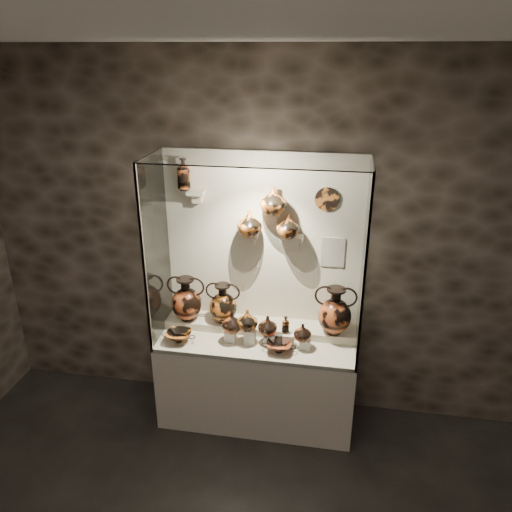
{
  "coord_description": "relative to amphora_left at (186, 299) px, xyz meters",
  "views": [
    {
      "loc": [
        0.62,
        -1.46,
        3.16
      ],
      "look_at": [
        -0.01,
        2.22,
        1.6
      ],
      "focal_mm": 35.0,
      "sensor_mm": 36.0,
      "label": 1
    }
  ],
  "objects": [
    {
      "name": "back_panel",
      "position": [
        0.65,
        0.19,
        0.5
      ],
      "size": [
        1.7,
        0.03,
        1.6
      ],
      "primitive_type": "cube",
      "color": "beige",
      "rests_on": "plinth"
    },
    {
      "name": "lekythos_small",
      "position": [
        0.91,
        -0.16,
        -0.07
      ],
      "size": [
        0.09,
        0.09,
        0.17
      ],
      "primitive_type": null,
      "rotation": [
        0.0,
        0.0,
        -0.32
      ],
      "color": "#C46222",
      "rests_on": "pedestal_d"
    },
    {
      "name": "glass_front",
      "position": [
        0.65,
        -0.42,
        0.5
      ],
      "size": [
        1.7,
        0.01,
        1.6
      ],
      "primitive_type": "cube",
      "color": "white",
      "rests_on": "plinth"
    },
    {
      "name": "bracket_cb",
      "position": [
        0.75,
        0.11,
        0.8
      ],
      "size": [
        0.1,
        0.12,
        0.04
      ],
      "primitive_type": "cube",
      "color": "beige",
      "rests_on": "back_panel"
    },
    {
      "name": "ovoid_vase_c",
      "position": [
        0.88,
        0.07,
        0.71
      ],
      "size": [
        0.24,
        0.24,
        0.2
      ],
      "primitive_type": "imported",
      "rotation": [
        0.0,
        0.0,
        0.31
      ],
      "color": "#C46222",
      "rests_on": "bracket_cc"
    },
    {
      "name": "frame_post_right",
      "position": [
        1.49,
        -0.42,
        0.5
      ],
      "size": [
        0.02,
        0.02,
        1.6
      ],
      "primitive_type": "cube",
      "color": "gray",
      "rests_on": "plinth"
    },
    {
      "name": "jug_e",
      "position": [
        1.05,
        -0.19,
        -0.12
      ],
      "size": [
        0.15,
        0.15,
        0.15
      ],
      "primitive_type": "imported",
      "rotation": [
        0.0,
        0.0,
        0.04
      ],
      "color": "#A1441F",
      "rests_on": "pedestal_e"
    },
    {
      "name": "bracket_ca",
      "position": [
        0.55,
        0.11,
        0.6
      ],
      "size": [
        0.14,
        0.12,
        0.04
      ],
      "primitive_type": "cube",
      "color": "beige",
      "rests_on": "back_panel"
    },
    {
      "name": "ovoid_vase_a",
      "position": [
        0.56,
        0.06,
        0.72
      ],
      "size": [
        0.27,
        0.27,
        0.21
      ],
      "primitive_type": "imported",
      "rotation": [
        0.0,
        0.0,
        0.39
      ],
      "color": "#C46222",
      "rests_on": "bracket_ca"
    },
    {
      "name": "pedestal_e",
      "position": [
        1.07,
        -0.18,
        -0.23
      ],
      "size": [
        0.09,
        0.09,
        0.08
      ],
      "primitive_type": "cube",
      "color": "silver",
      "rests_on": "front_tier"
    },
    {
      "name": "pedestal_c",
      "position": [
        0.77,
        -0.18,
        -0.23
      ],
      "size": [
        0.09,
        0.09,
        0.09
      ],
      "primitive_type": "cube",
      "color": "silver",
      "rests_on": "front_tier"
    },
    {
      "name": "ceiling",
      "position": [
        0.65,
        -2.31,
        2.1
      ],
      "size": [
        5.0,
        5.0,
        0.0
      ],
      "primitive_type": "plane",
      "color": "white",
      "rests_on": "wall_back"
    },
    {
      "name": "front_tier",
      "position": [
        0.65,
        -0.13,
        -0.29
      ],
      "size": [
        1.68,
        0.58,
        0.03
      ],
      "primitive_type": "cube",
      "color": "beige",
      "rests_on": "plinth"
    },
    {
      "name": "ovoid_vase_b",
      "position": [
        0.76,
        0.06,
        0.93
      ],
      "size": [
        0.23,
        0.23,
        0.22
      ],
      "primitive_type": "imported",
      "rotation": [
        0.0,
        0.0,
        -0.09
      ],
      "color": "#C46222",
      "rests_on": "bracket_cb"
    },
    {
      "name": "pedestal_a",
      "position": [
        0.43,
        -0.18,
        -0.22
      ],
      "size": [
        0.09,
        0.09,
        0.1
      ],
      "primitive_type": "cube",
      "color": "silver",
      "rests_on": "front_tier"
    },
    {
      "name": "lekythos_tall",
      "position": [
        0.01,
        0.1,
        1.11
      ],
      "size": [
        0.12,
        0.12,
        0.29
      ],
      "primitive_type": null,
      "rotation": [
        0.0,
        0.0,
        0.0
      ],
      "color": "#A1441F",
      "rests_on": "bracket_ul"
    },
    {
      "name": "jug_b",
      "position": [
        0.59,
        -0.19,
        -0.05
      ],
      "size": [
        0.19,
        0.19,
        0.18
      ],
      "primitive_type": "imported",
      "rotation": [
        0.0,
        0.0,
        0.07
      ],
      "color": "#C46222",
      "rests_on": "pedestal_b"
    },
    {
      "name": "pedestal_b",
      "position": [
        0.6,
        -0.18,
        -0.21
      ],
      "size": [
        0.09,
        0.09,
        0.13
      ],
      "primitive_type": "cube",
      "color": "silver",
      "rests_on": "front_tier"
    },
    {
      "name": "plinth",
      "position": [
        0.65,
        -0.13,
        -0.7
      ],
      "size": [
        1.7,
        0.6,
        0.8
      ],
      "primitive_type": "cube",
      "color": "beige",
      "rests_on": "floor"
    },
    {
      "name": "amphora_right",
      "position": [
        1.3,
        -0.01,
        0.01
      ],
      "size": [
        0.43,
        0.43,
        0.42
      ],
      "primitive_type": null,
      "rotation": [
        0.0,
        0.0,
        -0.34
      ],
      "color": "#A1441F",
      "rests_on": "rear_tier"
    },
    {
      "name": "pedestal_d",
      "position": [
        0.93,
        -0.18,
        -0.21
      ],
      "size": [
        0.09,
        0.09,
        0.12
      ],
      "primitive_type": "cube",
      "color": "silver",
      "rests_on": "front_tier"
    },
    {
      "name": "amphora_left",
      "position": [
        0.0,
        0.0,
        0.0
      ],
      "size": [
        0.42,
        0.42,
        0.41
      ],
      "primitive_type": null,
      "rotation": [
        0.0,
        0.0,
        0.36
      ],
      "color": "#A1441F",
      "rests_on": "rear_tier"
    },
    {
      "name": "glass_top",
      "position": [
        0.65,
        -0.13,
        1.29
      ],
      "size": [
        1.7,
        0.6,
        0.01
      ],
      "primitive_type": "cube",
      "color": "white",
      "rests_on": "back_panel"
    },
    {
      "name": "bracket_cc",
      "position": [
        0.93,
        0.11,
        0.6
      ],
      "size": [
        0.14,
        0.12,
        0.04
      ],
      "primitive_type": "cube",
      "color": "beige",
      "rests_on": "back_panel"
    },
    {
      "name": "kylix_right",
      "position": [
        0.87,
        -0.27,
        -0.22
      ],
      "size": [
        0.34,
        0.32,
        0.11
      ],
      "primitive_type": null,
      "rotation": [
        0.0,
        0.0,
        -0.41
      ],
      "color": "#A1441F",
      "rests_on": "front_tier"
    },
    {
      "name": "frame_post_left",
      "position": [
        -0.19,
        -0.42,
        0.5
      ],
      "size": [
        0.02,
        0.02,
        1.6
      ],
      "primitive_type": "cube",
      "color": "gray",
      "rests_on": "plinth"
    },
    {
      "name": "kylix_left",
      "position": [
        0.0,
        -0.26,
        -0.22
      ],
      "size": [
        0.33,
        0.3,
        0.11
      ],
      "primitive_type": null,
      "rotation": [
        0.0,
        0.0,
        -0.28
      ],
      "color": "#C46222",
      "rests_on": "front_tier"
    },
    {
      "name": "bracket_ul",
      "position": [
        0.1,
        0.11,
        0.95
      ],
      "size": [
        0.14,
        0.12,
        0.04
      ],
      "primitive_type": "cube",
      "color": "beige",
      "rests_on": "back_panel"
    },
    {
      "name": "glass_right",
      "position": [
        1.5,
        -0.13,
        0.5
      ],
      "size": [
        0.01,
        0.6,
        1.6
      ],
      "primitive_type": "cube",
      "color": "white",
      "rests_on": "plinth"
    },
    {
      "name": "amphora_mid",
      "position": [
        0.33,
        0.02,
        -0.02
      ],
      "size": [
        0.37,
        0.37,
        0.37
      ],
      "primitive_type": null,
      "rotation": [
        0.0,
        0.0,
        -0.31
      ],
      "color": "#C46222",
      "rests_on": "rear_tier"
    },
    {
      "name": "rear_tier",
      "position": [
        0.65,
        0.05,
        -0.25
      ],
      "size": [
        1.7,
        0.25,
        0.1
      ],
      "primitive_type": "cube",
      "color": "beige",
      "rests_on": "plinth"
    },
    {
      "name": "jug_a",
      "position": [
        0.45,
        -0.19,
        -0.08
      ],
      "size": [
        0.23,
        0.23,
        0.18
      ],
      "primitive_type": "imported",
      "rotation": [
        0.0,
        0.0,
        0.38
      ],
      "color": "#A1441F",
      "rests_on": "pedestal_a"
    },
    {
      "name": "wall_back",
      "position": [
        0.65,
        0.19,
        0.5
      ],
      "size": [
        5.0,
        0.02,
        3.2
      ],
      "primitive_type": "cube",
      "color": "#2C241C",
      "rests_on": "ground"
    },
    {
      "name": "info_placard",
      "position": [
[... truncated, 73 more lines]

